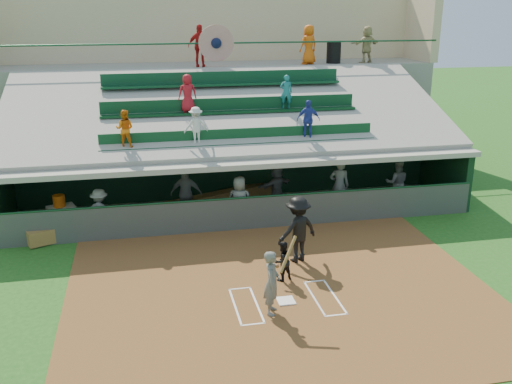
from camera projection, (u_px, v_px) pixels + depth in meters
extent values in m
plane|color=#1D4E16|center=(286.00, 302.00, 14.39)|extent=(100.00, 100.00, 0.00)
cube|color=brown|center=(281.00, 292.00, 14.85)|extent=(11.00, 9.00, 0.02)
cube|color=white|center=(286.00, 301.00, 14.38)|extent=(0.43, 0.43, 0.03)
cube|color=white|center=(257.00, 304.00, 14.24)|extent=(0.05, 1.80, 0.01)
cube|color=silver|center=(314.00, 298.00, 14.53)|extent=(0.05, 1.80, 0.01)
cube|color=white|center=(235.00, 306.00, 14.14)|extent=(0.05, 1.80, 0.01)
cube|color=white|center=(335.00, 296.00, 14.63)|extent=(0.05, 1.80, 0.01)
cube|color=silver|center=(240.00, 289.00, 15.02)|extent=(0.60, 0.05, 0.01)
cube|color=white|center=(314.00, 281.00, 15.42)|extent=(0.60, 0.05, 0.01)
cube|color=white|center=(253.00, 324.00, 13.35)|extent=(0.60, 0.05, 0.01)
cube|color=white|center=(336.00, 315.00, 13.74)|extent=(0.60, 0.05, 0.01)
cube|color=gray|center=(239.00, 211.00, 20.66)|extent=(16.00, 3.50, 0.04)
cube|color=gray|center=(213.00, 115.00, 26.22)|extent=(20.00, 3.00, 4.60)
cube|color=#454A45|center=(248.00, 214.00, 18.87)|extent=(16.00, 0.06, 1.10)
cylinder|color=#123B1F|center=(248.00, 198.00, 18.69)|extent=(16.00, 0.08, 0.08)
cube|color=black|center=(231.00, 169.00, 21.95)|extent=(16.00, 0.25, 2.20)
cube|color=black|center=(0.00, 197.00, 18.79)|extent=(0.25, 3.50, 2.20)
cube|color=black|center=(444.00, 170.00, 21.86)|extent=(0.25, 3.50, 2.20)
cube|color=gray|center=(239.00, 153.00, 19.98)|extent=(16.40, 3.90, 0.18)
cube|color=gray|center=(224.00, 157.00, 23.56)|extent=(16.40, 3.50, 2.30)
cube|color=gray|center=(218.00, 122.00, 24.73)|extent=(16.40, 0.30, 4.60)
cube|color=gray|center=(230.00, 108.00, 21.30)|extent=(16.40, 6.51, 2.37)
cube|color=#0C361E|center=(241.00, 144.00, 19.32)|extent=(9.40, 0.42, 0.08)
cube|color=#0D3A1E|center=(240.00, 135.00, 19.43)|extent=(9.40, 0.06, 0.45)
cube|color=#0B3318|center=(232.00, 112.00, 20.86)|extent=(9.40, 0.42, 0.08)
cube|color=#0C361D|center=(231.00, 104.00, 20.96)|extent=(9.40, 0.06, 0.45)
cube|color=#0D3A1F|center=(224.00, 84.00, 22.39)|extent=(9.40, 0.42, 0.08)
cube|color=#0C3821|center=(223.00, 77.00, 22.49)|extent=(9.40, 0.06, 0.45)
imported|color=#D4660C|center=(125.00, 129.00, 18.48)|extent=(0.69, 0.60, 1.24)
imported|color=silver|center=(196.00, 126.00, 18.92)|extent=(0.87, 0.59, 1.25)
imported|color=navy|center=(308.00, 120.00, 19.65)|extent=(0.85, 0.51, 1.35)
imported|color=maroon|center=(188.00, 93.00, 20.42)|extent=(0.69, 0.48, 1.35)
imported|color=#196C71|center=(286.00, 92.00, 21.14)|extent=(0.51, 0.39, 1.24)
cylinder|color=#144125|center=(216.00, 43.00, 23.79)|extent=(20.00, 0.07, 0.07)
cylinder|color=#AA2618|center=(216.00, 43.00, 23.77)|extent=(1.50, 0.06, 1.50)
sphere|color=#0C1333|center=(216.00, 43.00, 23.74)|extent=(0.44, 0.44, 0.44)
cube|color=tan|center=(207.00, 26.00, 26.39)|extent=(20.00, 0.40, 3.20)
cube|color=tan|center=(421.00, 25.00, 26.91)|extent=(0.40, 3.00, 3.20)
imported|color=#50534F|center=(272.00, 282.00, 13.62)|extent=(0.55, 0.68, 1.61)
cylinder|color=olive|center=(288.00, 254.00, 13.31)|extent=(0.56, 0.54, 0.75)
sphere|color=#975E36|center=(277.00, 266.00, 13.51)|extent=(0.10, 0.10, 0.10)
imported|color=black|center=(282.00, 261.00, 15.34)|extent=(0.65, 0.58, 1.11)
imported|color=black|center=(298.00, 229.00, 16.37)|extent=(1.44, 1.13, 1.96)
cube|color=olive|center=(239.00, 194.00, 21.69)|extent=(14.46, 6.47, 0.47)
cube|color=silver|center=(62.00, 217.00, 18.94)|extent=(1.03, 0.89, 0.76)
cylinder|color=#E95E0D|center=(59.00, 201.00, 18.76)|extent=(0.39, 0.39, 0.39)
imported|color=#5A5C57|center=(100.00, 212.00, 18.24)|extent=(1.14, 0.89, 1.55)
imported|color=#5B5D58|center=(186.00, 194.00, 19.56)|extent=(1.15, 0.67, 1.84)
imported|color=#545651|center=(240.00, 201.00, 18.98)|extent=(0.97, 0.78, 1.73)
imported|color=#535550|center=(277.00, 186.00, 20.78)|extent=(1.53, 1.08, 1.59)
imported|color=#60635D|center=(339.00, 185.00, 20.36)|extent=(0.81, 0.66, 1.91)
imported|color=#5B5D58|center=(397.00, 183.00, 20.98)|extent=(0.99, 0.87, 1.72)
cylinder|color=black|center=(334.00, 52.00, 25.72)|extent=(0.64, 0.64, 0.97)
imported|color=#B21514|center=(200.00, 46.00, 23.95)|extent=(1.10, 0.67, 1.76)
imported|color=#DB580C|center=(309.00, 45.00, 25.14)|extent=(0.97, 0.80, 1.70)
imported|color=tan|center=(367.00, 44.00, 25.82)|extent=(1.59, 0.94, 1.63)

